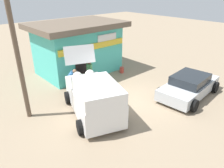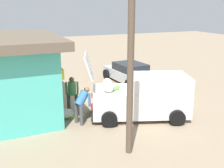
{
  "view_description": "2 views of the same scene",
  "coord_description": "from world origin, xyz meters",
  "px_view_note": "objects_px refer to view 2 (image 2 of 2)",
  "views": [
    {
      "loc": [
        -7.21,
        -6.82,
        5.44
      ],
      "look_at": [
        -0.6,
        0.62,
        0.79
      ],
      "focal_mm": 33.58,
      "sensor_mm": 36.0,
      "label": 1
    },
    {
      "loc": [
        -11.36,
        5.28,
        4.49
      ],
      "look_at": [
        -0.14,
        0.47,
        0.92
      ],
      "focal_mm": 42.35,
      "sensor_mm": 36.0,
      "label": 2
    }
  ],
  "objects_px": {
    "storefront_bar": "(9,75)",
    "customer_bending": "(82,102)",
    "paint_bucket": "(54,90)",
    "delivery_van": "(143,96)",
    "unloaded_banana_pile": "(66,114)",
    "parked_sedan": "(130,73)",
    "vendor_standing": "(72,92)"
  },
  "relations": [
    {
      "from": "delivery_van",
      "to": "customer_bending",
      "type": "height_order",
      "value": "delivery_van"
    },
    {
      "from": "customer_bending",
      "to": "unloaded_banana_pile",
      "type": "height_order",
      "value": "customer_bending"
    },
    {
      "from": "parked_sedan",
      "to": "customer_bending",
      "type": "height_order",
      "value": "customer_bending"
    },
    {
      "from": "storefront_bar",
      "to": "unloaded_banana_pile",
      "type": "height_order",
      "value": "storefront_bar"
    },
    {
      "from": "storefront_bar",
      "to": "customer_bending",
      "type": "distance_m",
      "value": 3.42
    },
    {
      "from": "vendor_standing",
      "to": "customer_bending",
      "type": "height_order",
      "value": "vendor_standing"
    },
    {
      "from": "customer_bending",
      "to": "paint_bucket",
      "type": "relative_size",
      "value": 3.61
    },
    {
      "from": "parked_sedan",
      "to": "customer_bending",
      "type": "bearing_deg",
      "value": 135.56
    },
    {
      "from": "unloaded_banana_pile",
      "to": "paint_bucket",
      "type": "height_order",
      "value": "unloaded_banana_pile"
    },
    {
      "from": "storefront_bar",
      "to": "customer_bending",
      "type": "xyz_separation_m",
      "value": [
        -2.15,
        -2.51,
        -0.87
      ]
    },
    {
      "from": "storefront_bar",
      "to": "paint_bucket",
      "type": "bearing_deg",
      "value": -47.47
    },
    {
      "from": "parked_sedan",
      "to": "customer_bending",
      "type": "distance_m",
      "value": 6.42
    },
    {
      "from": "unloaded_banana_pile",
      "to": "parked_sedan",
      "type": "bearing_deg",
      "value": -52.02
    },
    {
      "from": "parked_sedan",
      "to": "paint_bucket",
      "type": "relative_size",
      "value": 10.5
    },
    {
      "from": "vendor_standing",
      "to": "unloaded_banana_pile",
      "type": "distance_m",
      "value": 1.02
    },
    {
      "from": "delivery_van",
      "to": "customer_bending",
      "type": "relative_size",
      "value": 3.13
    },
    {
      "from": "delivery_van",
      "to": "parked_sedan",
      "type": "bearing_deg",
      "value": -21.24
    },
    {
      "from": "vendor_standing",
      "to": "customer_bending",
      "type": "xyz_separation_m",
      "value": [
        -1.27,
        -0.04,
        -0.05
      ]
    },
    {
      "from": "delivery_van",
      "to": "unloaded_banana_pile",
      "type": "height_order",
      "value": "delivery_van"
    },
    {
      "from": "vendor_standing",
      "to": "delivery_van",
      "type": "bearing_deg",
      "value": -122.9
    },
    {
      "from": "vendor_standing",
      "to": "unloaded_banana_pile",
      "type": "xyz_separation_m",
      "value": [
        -0.56,
        0.43,
        -0.74
      ]
    },
    {
      "from": "vendor_standing",
      "to": "storefront_bar",
      "type": "bearing_deg",
      "value": 70.3
    },
    {
      "from": "parked_sedan",
      "to": "vendor_standing",
      "type": "distance_m",
      "value": 5.63
    },
    {
      "from": "delivery_van",
      "to": "unloaded_banana_pile",
      "type": "distance_m",
      "value": 3.3
    },
    {
      "from": "paint_bucket",
      "to": "unloaded_banana_pile",
      "type": "bearing_deg",
      "value": 177.36
    },
    {
      "from": "delivery_van",
      "to": "customer_bending",
      "type": "distance_m",
      "value": 2.58
    },
    {
      "from": "storefront_bar",
      "to": "delivery_van",
      "type": "xyz_separation_m",
      "value": [
        -2.56,
        -5.06,
        -0.84
      ]
    },
    {
      "from": "paint_bucket",
      "to": "delivery_van",
      "type": "bearing_deg",
      "value": -147.95
    },
    {
      "from": "delivery_van",
      "to": "parked_sedan",
      "type": "relative_size",
      "value": 1.08
    },
    {
      "from": "parked_sedan",
      "to": "paint_bucket",
      "type": "bearing_deg",
      "value": 94.93
    },
    {
      "from": "parked_sedan",
      "to": "unloaded_banana_pile",
      "type": "xyz_separation_m",
      "value": [
        -3.87,
        4.96,
        -0.38
      ]
    },
    {
      "from": "delivery_van",
      "to": "vendor_standing",
      "type": "xyz_separation_m",
      "value": [
        1.68,
        2.59,
        0.02
      ]
    }
  ]
}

